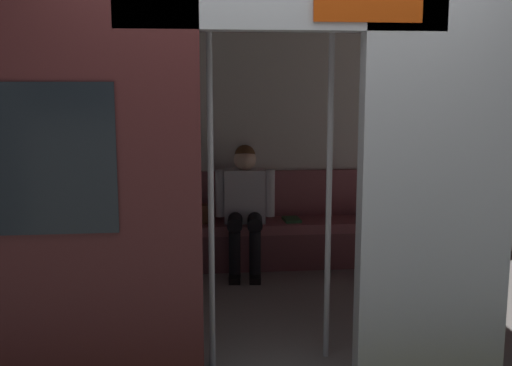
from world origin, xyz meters
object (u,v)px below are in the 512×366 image
Objects in this scene: train_car at (250,110)px; person_seated at (245,200)px; bench_seat at (244,233)px; grab_pole_far at (329,189)px; handbag at (196,214)px; grab_pole_door at (211,194)px; book at (292,220)px.

person_seated is (-0.06, -1.09, -0.88)m from train_car.
bench_seat is 1.54× the size of grab_pole_far.
bench_seat is 2.87× the size of person_seated.
grab_pole_far is (-0.81, 2.00, 0.57)m from handbag.
grab_pole_far is (-0.36, 1.96, 0.75)m from bench_seat.
train_car is at bearing 108.62° from handbag.
train_car is 2.94× the size of grab_pole_door.
handbag is at bearing -4.52° from book.
grab_pole_far reaches higher than book.
grab_pole_door reaches higher than book.
handbag is at bearing -68.01° from grab_pole_far.
train_car is at bearing 87.65° from bench_seat.
handbag is 2.17m from grab_pole_door.
grab_pole_far is (-0.35, 1.91, 0.43)m from person_seated.
book is (-0.45, -0.07, -0.21)m from person_seated.
book is (-0.51, -1.16, -1.09)m from train_car.
handbag reaches higher than bench_seat.
train_car is 1.67m from book.
bench_seat is 2.22m from grab_pole_door.
bench_seat is at bearing 175.14° from handbag.
bench_seat is 2.13m from grab_pole_far.
bench_seat is at bearing -79.50° from grab_pole_far.
train_car is 24.62× the size of handbag.
book is at bearing -113.56° from train_car.
grab_pole_door is 1.00× the size of grab_pole_far.
train_car is at bearing 87.02° from person_seated.
grab_pole_far is (-0.73, -0.09, 0.00)m from grab_pole_door.
grab_pole_far is at bearing 111.99° from handbag.
train_car reaches higher than bench_seat.
train_car is 1.91× the size of bench_seat.
handbag is 0.12× the size of grab_pole_far.
handbag is at bearing -71.38° from train_car.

